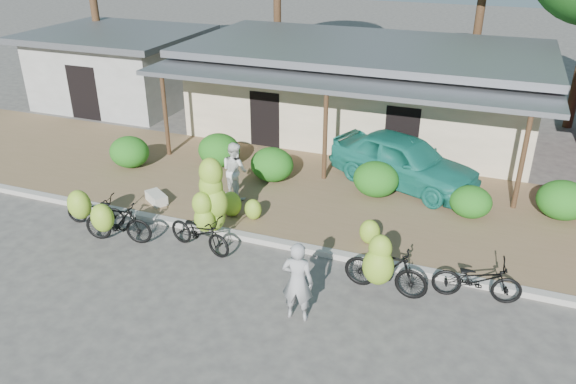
% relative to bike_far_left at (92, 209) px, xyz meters
% --- Properties ---
extents(ground, '(100.00, 100.00, 0.00)m').
position_rel_bike_far_left_xyz_m(ground, '(4.87, -1.14, -0.55)').
color(ground, '#474542').
rests_on(ground, ground).
extents(sidewalk, '(60.00, 6.00, 0.12)m').
position_rel_bike_far_left_xyz_m(sidewalk, '(4.87, 3.86, -0.49)').
color(sidewalk, brown).
rests_on(sidewalk, ground).
extents(curb, '(60.00, 0.25, 0.15)m').
position_rel_bike_far_left_xyz_m(curb, '(4.87, 0.86, -0.48)').
color(curb, '#A8A399').
rests_on(curb, ground).
extents(shop_main, '(13.00, 8.50, 3.35)m').
position_rel_bike_far_left_xyz_m(shop_main, '(4.87, 9.79, 1.17)').
color(shop_main, beige).
rests_on(shop_main, ground).
extents(shop_grey, '(7.00, 6.00, 3.15)m').
position_rel_bike_far_left_xyz_m(shop_grey, '(-6.13, 9.85, 1.06)').
color(shop_grey, '#AFAFAA').
rests_on(shop_grey, ground).
extents(hedge_0, '(1.31, 1.17, 1.02)m').
position_rel_bike_far_left_xyz_m(hedge_0, '(-1.34, 3.60, 0.08)').
color(hedge_0, '#155D16').
rests_on(hedge_0, sidewalk).
extents(hedge_1, '(1.39, 1.25, 1.08)m').
position_rel_bike_far_left_xyz_m(hedge_1, '(1.35, 4.71, 0.11)').
color(hedge_1, '#155D16').
rests_on(hedge_1, sidewalk).
extents(hedge_2, '(1.34, 1.21, 1.05)m').
position_rel_bike_far_left_xyz_m(hedge_2, '(3.41, 4.25, 0.09)').
color(hedge_2, '#155D16').
rests_on(hedge_2, sidewalk).
extents(hedge_3, '(1.33, 1.19, 1.04)m').
position_rel_bike_far_left_xyz_m(hedge_3, '(6.64, 4.34, 0.08)').
color(hedge_3, '#155D16').
rests_on(hedge_3, sidewalk).
extents(hedge_4, '(1.13, 1.02, 0.88)m').
position_rel_bike_far_left_xyz_m(hedge_4, '(9.33, 3.96, 0.01)').
color(hedge_4, '#155D16').
rests_on(hedge_4, sidewalk).
extents(hedge_5, '(1.37, 1.23, 1.07)m').
position_rel_bike_far_left_xyz_m(hedge_5, '(11.65, 4.76, 0.10)').
color(hedge_5, '#155D16').
rests_on(hedge_5, sidewalk).
extents(bike_far_left, '(1.74, 1.32, 1.32)m').
position_rel_bike_far_left_xyz_m(bike_far_left, '(0.00, 0.00, 0.00)').
color(bike_far_left, black).
rests_on(bike_far_left, ground).
extents(bike_left, '(1.86, 1.29, 1.39)m').
position_rel_bike_far_left_xyz_m(bike_left, '(1.10, -0.48, 0.07)').
color(bike_left, black).
rests_on(bike_left, ground).
extents(bike_center, '(1.96, 1.37, 2.28)m').
position_rel_bike_far_left_xyz_m(bike_center, '(3.26, 0.28, 0.32)').
color(bike_center, black).
rests_on(bike_center, ground).
extents(bike_right, '(1.93, 1.27, 1.75)m').
position_rel_bike_far_left_xyz_m(bike_right, '(7.85, -0.27, 0.17)').
color(bike_right, black).
rests_on(bike_right, ground).
extents(bike_far_right, '(1.94, 0.88, 0.98)m').
position_rel_bike_far_left_xyz_m(bike_far_right, '(9.76, 0.34, -0.06)').
color(bike_far_right, black).
rests_on(bike_far_right, ground).
extents(loose_banana_a, '(0.58, 0.49, 0.72)m').
position_rel_bike_far_left_xyz_m(loose_banana_a, '(3.26, 1.69, -0.07)').
color(loose_banana_a, '#ACCC33').
rests_on(loose_banana_a, sidewalk).
extents(loose_banana_b, '(0.47, 0.40, 0.59)m').
position_rel_bike_far_left_xyz_m(loose_banana_b, '(3.89, 1.73, -0.14)').
color(loose_banana_b, '#ACCC33').
rests_on(loose_banana_b, sidewalk).
extents(loose_banana_c, '(0.52, 0.44, 0.64)m').
position_rel_bike_far_left_xyz_m(loose_banana_c, '(7.11, 1.61, -0.11)').
color(loose_banana_c, '#ACCC33').
rests_on(loose_banana_c, sidewalk).
extents(sack_near, '(0.93, 0.80, 0.30)m').
position_rel_bike_far_left_xyz_m(sack_near, '(2.65, 2.10, -0.28)').
color(sack_near, beige).
rests_on(sack_near, sidewalk).
extents(sack_far, '(0.83, 0.73, 0.28)m').
position_rel_bike_far_left_xyz_m(sack_far, '(0.89, 1.66, -0.29)').
color(sack_far, beige).
rests_on(sack_far, sidewalk).
extents(vendor, '(0.69, 0.49, 1.78)m').
position_rel_bike_far_left_xyz_m(vendor, '(6.37, -1.63, 0.34)').
color(vendor, '#9A9A9A').
rests_on(vendor, ground).
extents(bystander, '(1.02, 0.95, 1.68)m').
position_rel_bike_far_left_xyz_m(bystander, '(2.85, 2.81, 0.41)').
color(bystander, silver).
rests_on(bystander, sidewalk).
extents(teal_van, '(4.95, 3.39, 1.56)m').
position_rel_bike_far_left_xyz_m(teal_van, '(7.23, 5.40, 0.35)').
color(teal_van, '#1B7B6B').
rests_on(teal_van, sidewalk).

